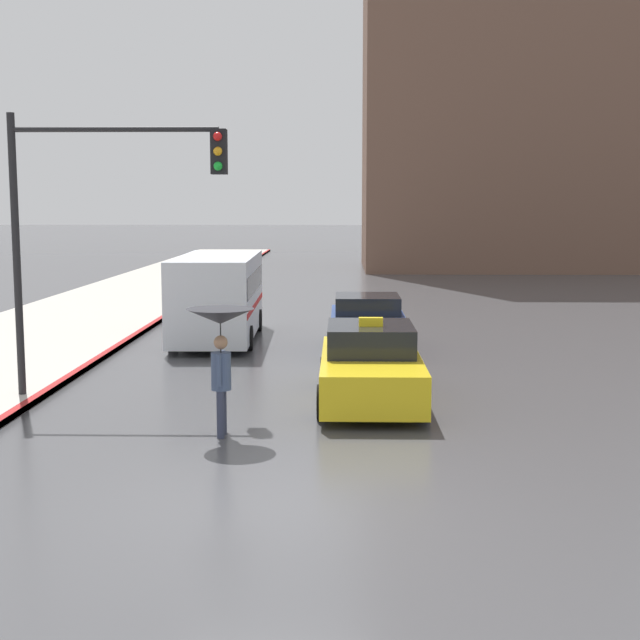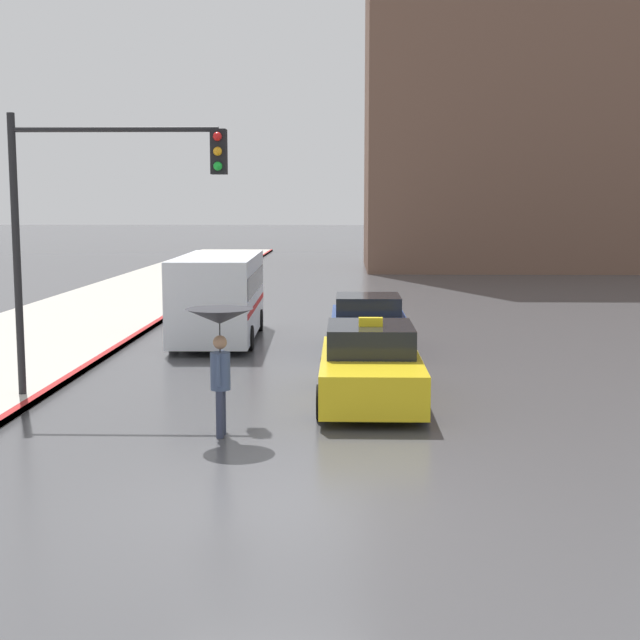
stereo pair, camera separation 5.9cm
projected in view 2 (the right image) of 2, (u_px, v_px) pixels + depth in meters
name	position (u px, v px, depth m)	size (l,w,h in m)	color
ground_plane	(271.00, 508.00, 10.75)	(300.00, 300.00, 0.00)	#424244
taxi	(370.00, 367.00, 16.48)	(1.91, 4.45, 1.58)	gold
sedan_red	(368.00, 325.00, 22.14)	(1.91, 4.03, 1.39)	navy
ambulance_van	(219.00, 293.00, 23.92)	(2.20, 5.83, 2.28)	silver
pedestrian_with_umbrella	(220.00, 334.00, 13.86)	(1.06, 1.06, 2.03)	#2D3347
traffic_light	(103.00, 201.00, 16.13)	(3.96, 0.38, 5.27)	black
building_tower_near	(505.00, 31.00, 49.55)	(15.38, 9.61, 26.47)	brown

